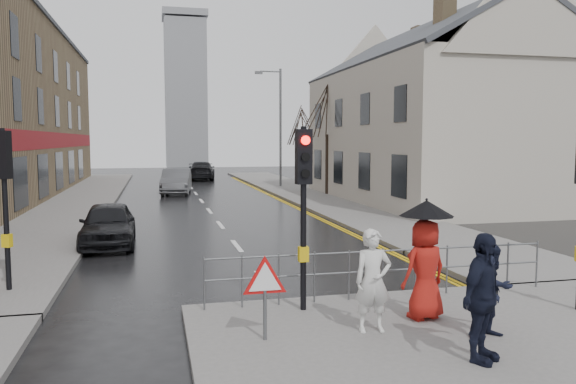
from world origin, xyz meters
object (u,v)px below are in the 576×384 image
pedestrian_b (492,291)px  pedestrian_d (482,298)px  pedestrian_a (373,281)px  pedestrian_with_umbrella (425,255)px  car_mid (176,181)px  car_parked (108,224)px

pedestrian_b → pedestrian_d: pedestrian_d is taller
pedestrian_b → pedestrian_d: size_ratio=0.82×
pedestrian_a → pedestrian_with_umbrella: bearing=23.4°
pedestrian_with_umbrella → car_mid: (-3.31, 26.24, -0.50)m
pedestrian_with_umbrella → pedestrian_d: (-0.12, -1.96, -0.21)m
pedestrian_b → pedestrian_d: 1.12m
pedestrian_d → car_mid: 28.38m
pedestrian_d → car_parked: (-5.92, 11.26, -0.39)m
pedestrian_d → car_mid: size_ratio=0.40×
pedestrian_b → pedestrian_d: (-0.72, -0.84, 0.17)m
car_parked → car_mid: 17.16m
pedestrian_with_umbrella → car_mid: pedestrian_with_umbrella is taller
pedestrian_a → pedestrian_d: (1.03, -1.54, 0.08)m
pedestrian_a → car_parked: size_ratio=0.43×
pedestrian_b → car_mid: size_ratio=0.32×
pedestrian_b → car_mid: 27.64m
pedestrian_with_umbrella → car_parked: size_ratio=0.53×
pedestrian_d → car_mid: bearing=61.1°
pedestrian_a → pedestrian_d: pedestrian_d is taller
pedestrian_with_umbrella → car_parked: bearing=123.0°
pedestrian_b → pedestrian_d: bearing=-136.3°
pedestrian_a → car_parked: bearing=120.1°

